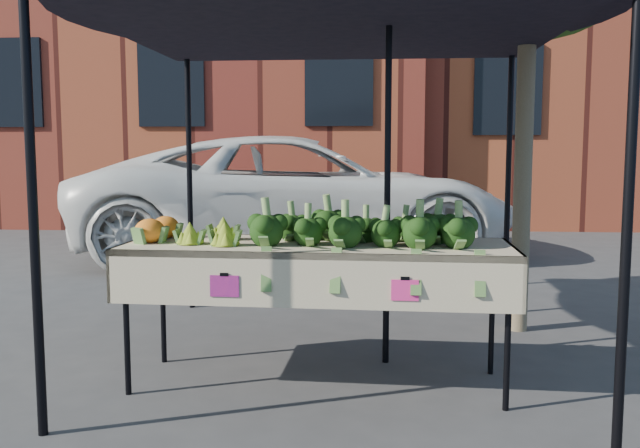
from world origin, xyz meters
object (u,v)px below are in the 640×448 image
at_px(canopy, 337,166).
at_px(street_tree, 526,78).
at_px(table, 317,314).
at_px(vehicle, 298,36).

distance_m(canopy, street_tree, 1.83).
bearing_deg(table, street_tree, 42.76).
distance_m(vehicle, street_tree, 4.48).
height_order(vehicle, street_tree, vehicle).
xyz_separation_m(canopy, street_tree, (1.45, 0.87, 0.68)).
height_order(canopy, vehicle, vehicle).
bearing_deg(canopy, table, -99.00).
bearing_deg(street_tree, vehicle, 121.01).
height_order(table, vehicle, vehicle).
bearing_deg(street_tree, canopy, -149.13).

